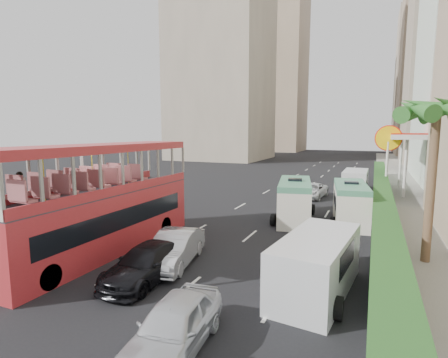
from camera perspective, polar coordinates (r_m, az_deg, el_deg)
The scene contains 19 objects.
ground_plane at distance 14.75m, azimuth -0.83°, elevation -14.71°, with size 200.00×200.00×0.00m, color black.
double_decker_bus at distance 17.28m, azimuth -19.35°, elevation -3.05°, with size 2.50×11.00×5.06m, color red.
car_silver_lane_a at distance 15.52m, azimuth -8.02°, elevation -13.61°, with size 1.50×4.30×1.42m, color silver.
car_silver_lane_b at distance 10.17m, azimuth -8.08°, elevation -25.95°, with size 1.60×3.97×1.35m, color silver.
car_black at distance 14.28m, azimuth -12.47°, elevation -15.68°, with size 1.81×4.45×1.29m, color black.
van_asset at distance 31.10m, azimuth 14.12°, elevation -2.94°, with size 2.00×4.34×1.21m, color silver.
minibus_near at distance 22.79m, azimuth 11.44°, elevation -3.46°, with size 1.91×5.73×2.54m, color silver.
minibus_far at distance 23.12m, azimuth 19.92°, elevation -3.73°, with size 1.84×5.51×2.44m, color silver.
panel_van_near at distance 13.00m, azimuth 14.88°, elevation -13.33°, with size 2.03×5.07×2.03m, color silver.
panel_van_far at distance 34.97m, azimuth 20.64°, elevation -0.34°, with size 2.05×5.12×2.05m, color silver.
sidewalk at distance 37.99m, azimuth 28.23°, elevation -1.58°, with size 6.00×120.00×0.18m, color #99968C.
kerb_wall at distance 26.90m, azimuth 24.26°, elevation -3.57°, with size 0.30×44.00×1.00m, color silver.
hedge at distance 26.75m, azimuth 24.37°, elevation -1.78°, with size 1.10×44.00×0.70m, color #2D6626.
palm_tree at distance 16.73m, azimuth 30.69°, elevation -1.08°, with size 0.36×0.36×6.40m, color brown.
shell_station at distance 35.82m, azimuth 30.35°, elevation 2.06°, with size 6.50×8.00×5.50m, color silver.
tower_far_a at distance 96.52m, azimuth 31.15°, elevation 16.41°, with size 14.00×14.00×44.00m, color tan.
tower_far_b at distance 117.87m, azimuth 29.63°, elevation 13.74°, with size 14.00×14.00×40.00m, color #B0A18B.
tower_left_a at distance 76.41m, azimuth -0.37°, elevation 23.19°, with size 18.00×18.00×52.00m, color #B0A18B.
tower_left_b at distance 107.50m, azimuth 8.53°, elevation 16.94°, with size 16.00×16.00×46.00m, color tan.
Camera 1 is at (5.59, -12.43, 5.63)m, focal length 28.00 mm.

